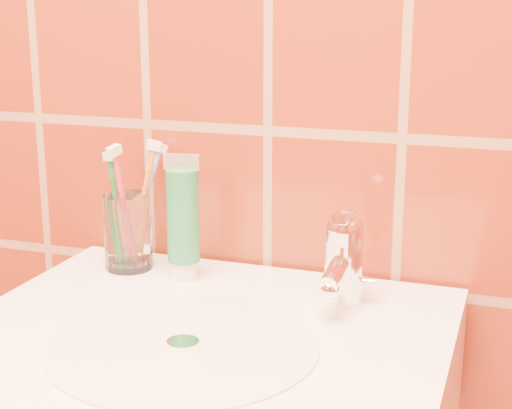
% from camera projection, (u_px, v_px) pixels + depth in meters
% --- Properties ---
extents(glass_tumbler, '(0.08, 0.08, 0.11)m').
position_uv_depth(glass_tumbler, '(128.00, 232.00, 1.09)').
color(glass_tumbler, white).
rests_on(glass_tumbler, pedestal_sink).
extents(toothpaste_tube, '(0.05, 0.04, 0.17)m').
position_uv_depth(toothpaste_tube, '(183.00, 221.00, 1.04)').
color(toothpaste_tube, white).
rests_on(toothpaste_tube, pedestal_sink).
extents(faucet, '(0.05, 0.11, 0.12)m').
position_uv_depth(faucet, '(343.00, 254.00, 0.96)').
color(faucet, white).
rests_on(faucet, pedestal_sink).
extents(toothbrush_0, '(0.11, 0.15, 0.19)m').
position_uv_depth(toothbrush_0, '(143.00, 205.00, 1.11)').
color(toothbrush_0, '#7796D4').
rests_on(toothbrush_0, glass_tumbler).
extents(toothbrush_1, '(0.05, 0.09, 0.19)m').
position_uv_depth(toothbrush_1, '(125.00, 210.00, 1.06)').
color(toothbrush_1, '#C42A3E').
rests_on(toothbrush_1, glass_tumbler).
extents(toothbrush_2, '(0.08, 0.07, 0.18)m').
position_uv_depth(toothbrush_2, '(117.00, 211.00, 1.08)').
color(toothbrush_2, '#1E702E').
rests_on(toothbrush_2, glass_tumbler).
extents(toothbrush_3, '(0.09, 0.08, 0.19)m').
position_uv_depth(toothbrush_3, '(142.00, 205.00, 1.09)').
color(toothbrush_3, orange).
rests_on(toothbrush_3, glass_tumbler).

